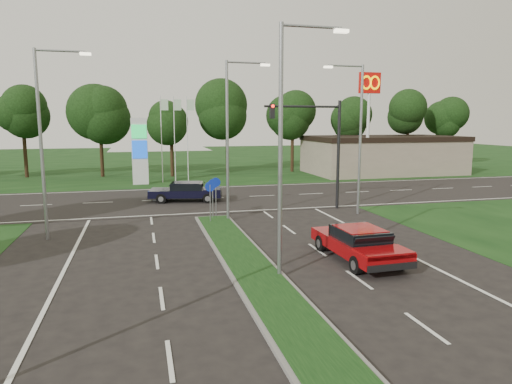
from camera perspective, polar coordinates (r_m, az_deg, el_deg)
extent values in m
plane|color=black|center=(11.66, 8.25, -20.37)|extent=(160.00, 160.00, 0.00)
cube|color=black|center=(64.75, -10.73, 3.62)|extent=(160.00, 50.00, 0.02)
cube|color=black|center=(34.09, -7.36, -0.85)|extent=(160.00, 12.00, 0.02)
cube|color=slate|center=(15.04, 2.27, -13.09)|extent=(2.00, 26.00, 0.12)
cube|color=gray|center=(52.43, 15.52, 4.46)|extent=(16.00, 9.00, 4.00)
cylinder|color=gray|center=(16.15, 3.06, 4.64)|extent=(0.16, 0.16, 9.00)
cylinder|color=gray|center=(16.78, 7.01, 19.84)|extent=(2.20, 0.10, 0.10)
cube|color=#FFF2CC|center=(17.18, 10.62, 19.16)|extent=(0.50, 0.22, 0.12)
cylinder|color=gray|center=(25.85, -3.60, 6.19)|extent=(0.16, 0.16, 9.00)
cylinder|color=gray|center=(26.25, -1.24, 15.87)|extent=(2.20, 0.10, 0.10)
cube|color=#FFF2CC|center=(26.51, 1.16, 15.58)|extent=(0.50, 0.22, 0.12)
cylinder|color=gray|center=(23.83, -25.27, 5.15)|extent=(0.16, 0.16, 9.00)
cylinder|color=gray|center=(23.84, -23.29, 15.90)|extent=(2.20, 0.10, 0.10)
cube|color=#FFF2CC|center=(23.69, -20.54, 15.85)|extent=(0.50, 0.22, 0.12)
cylinder|color=gray|center=(28.54, 12.90, 6.23)|extent=(0.16, 0.16, 9.00)
cylinder|color=gray|center=(28.22, 11.15, 15.21)|extent=(2.20, 0.10, 0.10)
cube|color=#FFF2CC|center=(27.76, 9.02, 15.17)|extent=(0.50, 0.22, 0.12)
cylinder|color=black|center=(30.17, 10.25, 4.54)|extent=(0.20, 0.20, 7.00)
cylinder|color=black|center=(29.16, 5.87, 10.58)|extent=(5.00, 0.14, 0.14)
cube|color=black|center=(28.53, 2.03, 10.06)|extent=(0.28, 0.28, 0.90)
sphere|color=#FF190C|center=(28.36, 2.13, 10.67)|extent=(0.20, 0.20, 0.20)
cylinder|color=gray|center=(25.56, -5.74, -1.54)|extent=(0.06, 0.06, 2.20)
cylinder|color=#0C26A5|center=(25.40, -5.77, 0.68)|extent=(0.56, 0.04, 0.56)
cylinder|color=gray|center=(26.58, -5.42, -1.14)|extent=(0.06, 0.06, 2.20)
cylinder|color=#0C26A5|center=(26.42, -5.46, 1.00)|extent=(0.56, 0.04, 0.56)
cylinder|color=gray|center=(27.30, -5.03, -0.87)|extent=(0.06, 0.06, 2.20)
cylinder|color=#0C26A5|center=(27.16, -5.06, 1.21)|extent=(0.56, 0.04, 0.56)
cube|color=silver|center=(42.46, -14.33, 4.92)|extent=(1.40, 0.30, 6.00)
cube|color=#0CA53F|center=(42.20, -14.42, 7.34)|extent=(1.30, 0.08, 1.20)
cube|color=#0C3FBF|center=(42.26, -14.34, 5.18)|extent=(1.30, 0.08, 1.60)
cylinder|color=silver|center=(43.45, -11.73, 6.41)|extent=(0.08, 0.08, 8.00)
cube|color=#B2D8B2|center=(43.46, -11.39, 10.65)|extent=(0.70, 0.02, 1.00)
cylinder|color=silver|center=(43.52, -10.14, 6.46)|extent=(0.08, 0.08, 8.00)
cube|color=#B2D8B2|center=(43.55, -9.79, 10.69)|extent=(0.70, 0.02, 1.00)
cylinder|color=silver|center=(43.63, -8.56, 6.51)|extent=(0.08, 0.08, 8.00)
cube|color=#B2D8B2|center=(43.66, -8.19, 10.72)|extent=(0.70, 0.02, 1.00)
cylinder|color=silver|center=(46.87, 13.82, 7.73)|extent=(0.30, 0.30, 10.00)
cube|color=#BF0C07|center=(47.01, 14.02, 13.09)|extent=(2.20, 0.35, 2.00)
torus|color=#FFC600|center=(46.61, 13.65, 13.15)|extent=(1.06, 0.16, 1.06)
torus|color=#FFC600|center=(47.03, 14.65, 13.07)|extent=(1.06, 0.16, 1.06)
cylinder|color=black|center=(49.66, -9.68, 4.67)|extent=(0.36, 0.36, 4.40)
sphere|color=black|center=(49.54, -9.81, 9.63)|extent=(6.00, 6.00, 6.00)
sphere|color=black|center=(49.40, -9.47, 10.80)|extent=(4.80, 4.80, 4.80)
cube|color=#98080B|center=(19.38, 12.64, -6.49)|extent=(2.20, 5.09, 0.51)
cube|color=black|center=(19.17, 12.84, -5.15)|extent=(1.81, 2.26, 0.48)
cube|color=#98080B|center=(19.12, 12.86, -4.45)|extent=(1.70, 1.86, 0.05)
cylinder|color=black|center=(20.43, 8.10, -6.37)|extent=(0.25, 0.71, 0.71)
cylinder|color=black|center=(21.25, 12.80, -5.90)|extent=(0.25, 0.71, 0.71)
cylinder|color=black|center=(17.66, 12.40, -8.92)|extent=(0.25, 0.71, 0.71)
cylinder|color=black|center=(18.61, 17.60, -8.21)|extent=(0.25, 0.71, 0.71)
cube|color=black|center=(33.01, -8.78, -0.09)|extent=(5.34, 3.01, 0.51)
cube|color=black|center=(32.93, -8.63, 0.76)|extent=(2.52, 2.15, 0.48)
cube|color=black|center=(32.90, -8.64, 1.17)|extent=(2.10, 1.97, 0.05)
cylinder|color=black|center=(32.33, -11.78, -0.85)|extent=(0.74, 0.36, 0.71)
cylinder|color=black|center=(34.18, -11.30, -0.32)|extent=(0.74, 0.36, 0.71)
cylinder|color=black|center=(31.99, -6.07, -0.81)|extent=(0.74, 0.36, 0.71)
cylinder|color=black|center=(33.86, -5.90, -0.28)|extent=(0.74, 0.36, 0.71)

